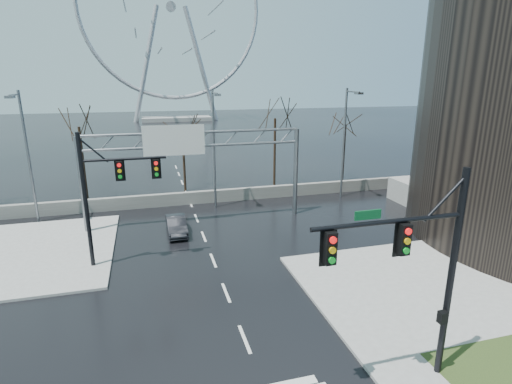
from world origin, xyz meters
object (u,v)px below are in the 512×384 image
object	(u,v)px
signal_mast_far	(105,187)
ferris_wheel	(171,15)
car	(176,225)
sign_gantry	(190,157)
signal_mast_near	(421,261)

from	to	relation	value
signal_mast_far	ferris_wheel	xyz separation A→B (m)	(10.87, 86.04, 21.30)
car	ferris_wheel	bearing A→B (deg)	84.41
signal_mast_far	sign_gantry	world-z (taller)	signal_mast_far
signal_mast_far	ferris_wheel	bearing A→B (deg)	82.80
signal_mast_near	car	distance (m)	19.02
signal_mast_far	car	xyz separation A→B (m)	(4.09, 4.20, -4.21)
signal_mast_far	car	distance (m)	7.21
car	signal_mast_near	bearing A→B (deg)	-68.93
sign_gantry	car	xyz separation A→B (m)	(-1.41, -1.80, -4.55)
ferris_wheel	car	distance (m)	85.99
signal_mast_far	sign_gantry	bearing A→B (deg)	47.53
signal_mast_near	car	world-z (taller)	signal_mast_near
sign_gantry	car	distance (m)	5.09
signal_mast_near	sign_gantry	size ratio (longest dim) A/B	0.49
signal_mast_near	sign_gantry	xyz separation A→B (m)	(-5.52, 19.00, 0.31)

